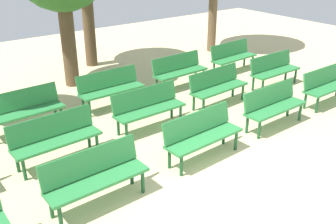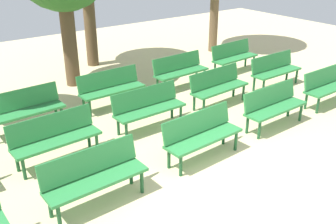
% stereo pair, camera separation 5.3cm
% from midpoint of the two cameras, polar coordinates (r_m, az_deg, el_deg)
% --- Properties ---
extents(ground_plane, '(25.56, 25.56, 0.00)m').
position_cam_midpoint_polar(ground_plane, '(6.49, 14.28, -12.09)').
color(ground_plane, beige).
extents(bench_r0_c1, '(1.61, 0.52, 0.87)m').
position_cam_midpoint_polar(bench_r0_c1, '(6.03, -10.55, -8.99)').
color(bench_r0_c1, '#2D8442').
rests_on(bench_r0_c1, ground_plane).
extents(bench_r0_c2, '(1.62, 0.56, 0.87)m').
position_cam_midpoint_polar(bench_r0_c2, '(7.12, 5.14, -3.10)').
color(bench_r0_c2, '#2D8442').
rests_on(bench_r0_c2, ground_plane).
extents(bench_r0_c3, '(1.61, 0.52, 0.87)m').
position_cam_midpoint_polar(bench_r0_c3, '(8.61, 15.41, 1.09)').
color(bench_r0_c3, '#2D8442').
rests_on(bench_r0_c3, ground_plane).
extents(bench_r0_c4, '(1.61, 0.50, 0.87)m').
position_cam_midpoint_polar(bench_r0_c4, '(10.25, 22.57, 3.83)').
color(bench_r0_c4, '#2D8442').
rests_on(bench_r0_c4, ground_plane).
extents(bench_r1_c1, '(1.62, 0.55, 0.87)m').
position_cam_midpoint_polar(bench_r1_c1, '(7.28, -16.07, -3.39)').
color(bench_r1_c1, '#2D8442').
rests_on(bench_r1_c1, ground_plane).
extents(bench_r1_c2, '(1.60, 0.50, 0.87)m').
position_cam_midpoint_polar(bench_r1_c2, '(8.23, -2.74, 0.90)').
color(bench_r1_c2, '#2D8442').
rests_on(bench_r1_c2, ground_plane).
extents(bench_r1_c3, '(1.63, 0.58, 0.87)m').
position_cam_midpoint_polar(bench_r1_c3, '(9.48, 7.50, 3.96)').
color(bench_r1_c3, '#2D8442').
rests_on(bench_r1_c3, ground_plane).
extents(bench_r1_c4, '(1.60, 0.50, 0.87)m').
position_cam_midpoint_polar(bench_r1_c4, '(11.00, 15.54, 6.15)').
color(bench_r1_c4, '#2D8442').
rests_on(bench_r1_c4, ground_plane).
extents(bench_r2_c1, '(1.62, 0.54, 0.87)m').
position_cam_midpoint_polar(bench_r2_c1, '(8.66, -20.19, 0.57)').
color(bench_r2_c1, '#2D8442').
rests_on(bench_r2_c1, ground_plane).
extents(bench_r2_c2, '(1.61, 0.50, 0.87)m').
position_cam_midpoint_polar(bench_r2_c2, '(9.39, -8.21, 3.71)').
color(bench_r2_c2, '#2D8442').
rests_on(bench_r2_c2, ground_plane).
extents(bench_r2_c3, '(1.62, 0.54, 0.87)m').
position_cam_midpoint_polar(bench_r2_c3, '(10.56, 1.89, 6.31)').
color(bench_r2_c3, '#2D8442').
rests_on(bench_r2_c3, ground_plane).
extents(bench_r2_c4, '(1.63, 0.58, 0.87)m').
position_cam_midpoint_polar(bench_r2_c4, '(12.01, 9.73, 8.20)').
color(bench_r2_c4, '#2D8442').
rests_on(bench_r2_c4, ground_plane).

